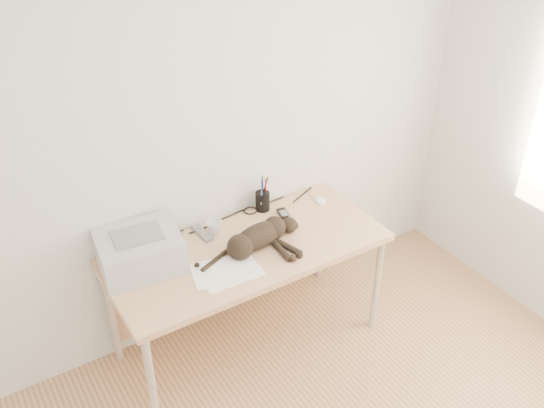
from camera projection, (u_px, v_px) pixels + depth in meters
wall_back at (213, 135)px, 3.39m from camera, size 3.50×0.00×3.50m
desk at (241, 258)px, 3.58m from camera, size 1.60×0.70×0.74m
printer at (140, 250)px, 3.26m from camera, size 0.48×0.42×0.21m
papers at (226, 271)px, 3.26m from camera, size 0.39×0.31×0.01m
cat at (257, 239)px, 3.40m from camera, size 0.67×0.31×0.15m
mug at (214, 228)px, 3.53m from camera, size 0.12×0.12×0.09m
pen_cup at (263, 201)px, 3.74m from camera, size 0.09×0.09×0.23m
remote_grey at (202, 233)px, 3.54m from camera, size 0.06×0.19×0.02m
remote_black at (286, 217)px, 3.68m from camera, size 0.09×0.20×0.02m
mouse at (320, 199)px, 3.84m from camera, size 0.10×0.13×0.04m
cable_tangle at (222, 220)px, 3.66m from camera, size 1.36×0.09×0.01m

